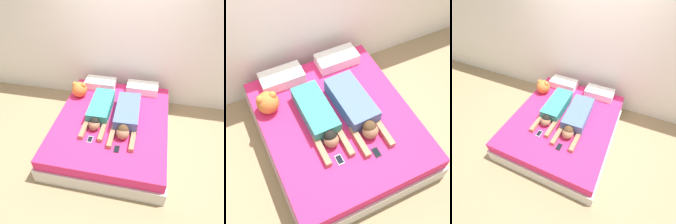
{
  "view_description": "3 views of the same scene",
  "coord_description": "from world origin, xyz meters",
  "views": [
    {
      "loc": [
        0.53,
        -2.57,
        2.84
      ],
      "look_at": [
        0.0,
        0.0,
        0.59
      ],
      "focal_mm": 35.0,
      "sensor_mm": 36.0,
      "label": 1
    },
    {
      "loc": [
        -0.94,
        -1.94,
        3.59
      ],
      "look_at": [
        0.0,
        0.0,
        0.59
      ],
      "focal_mm": 50.0,
      "sensor_mm": 36.0,
      "label": 2
    },
    {
      "loc": [
        0.91,
        -1.99,
        2.76
      ],
      "look_at": [
        0.0,
        0.0,
        0.59
      ],
      "focal_mm": 28.0,
      "sensor_mm": 36.0,
      "label": 3
    }
  ],
  "objects": [
    {
      "name": "cell_phone_right",
      "position": [
        0.19,
        -0.61,
        0.45
      ],
      "size": [
        0.07,
        0.12,
        0.01
      ],
      "color": "black",
      "rests_on": "bed"
    },
    {
      "name": "person_right",
      "position": [
        0.24,
        0.01,
        0.54
      ],
      "size": [
        0.4,
        1.13,
        0.22
      ],
      "color": "#4C66A5",
      "rests_on": "bed"
    },
    {
      "name": "pillow_head_right",
      "position": [
        0.4,
        0.87,
        0.52
      ],
      "size": [
        0.57,
        0.3,
        0.16
      ],
      "color": "white",
      "rests_on": "bed"
    },
    {
      "name": "plush_toy",
      "position": [
        -0.71,
        0.51,
        0.59
      ],
      "size": [
        0.28,
        0.28,
        0.29
      ],
      "color": "orange",
      "rests_on": "bed"
    },
    {
      "name": "person_left",
      "position": [
        -0.22,
        0.08,
        0.53
      ],
      "size": [
        0.36,
        1.09,
        0.2
      ],
      "color": "teal",
      "rests_on": "bed"
    },
    {
      "name": "pillow_head_left",
      "position": [
        -0.4,
        0.87,
        0.52
      ],
      "size": [
        0.57,
        0.3,
        0.16
      ],
      "color": "white",
      "rests_on": "bed"
    },
    {
      "name": "wall_back",
      "position": [
        0.0,
        1.23,
        1.3
      ],
      "size": [
        12.0,
        0.06,
        2.6
      ],
      "color": "white",
      "rests_on": "ground_plane"
    },
    {
      "name": "bed",
      "position": [
        0.0,
        0.0,
        0.22
      ],
      "size": [
        1.85,
        2.16,
        0.44
      ],
      "color": "beige",
      "rests_on": "ground_plane"
    },
    {
      "name": "cell_phone_left",
      "position": [
        -0.23,
        -0.51,
        0.45
      ],
      "size": [
        0.07,
        0.12,
        0.01
      ],
      "color": "silver",
      "rests_on": "bed"
    },
    {
      "name": "ground_plane",
      "position": [
        0.0,
        0.0,
        0.0
      ],
      "size": [
        12.0,
        12.0,
        0.0
      ],
      "primitive_type": "plane",
      "color": "#9E8460"
    }
  ]
}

